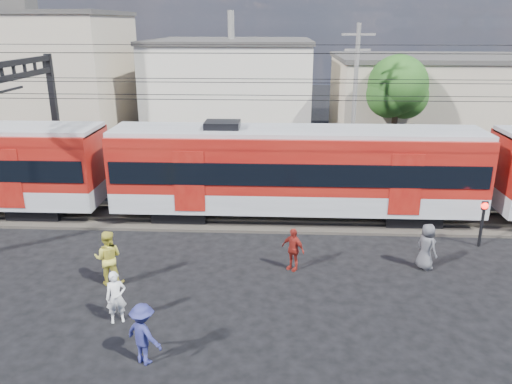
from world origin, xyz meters
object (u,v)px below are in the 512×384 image
commuter_train (300,169)px  pedestrian_a (116,297)px  pedestrian_c (143,334)px  crossing_signal (483,215)px

commuter_train → pedestrian_a: commuter_train is taller
commuter_train → pedestrian_c: (-4.38, -10.30, -1.54)m
commuter_train → crossing_signal: (7.10, -2.53, -1.08)m
pedestrian_a → crossing_signal: crossing_signal is taller
commuter_train → crossing_signal: commuter_train is taller
commuter_train → pedestrian_a: (-5.69, -8.46, -1.59)m
crossing_signal → pedestrian_a: bearing=-155.1°
pedestrian_a → pedestrian_c: pedestrian_c is taller
crossing_signal → commuter_train: bearing=160.4°
pedestrian_c → pedestrian_a: bearing=-25.2°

